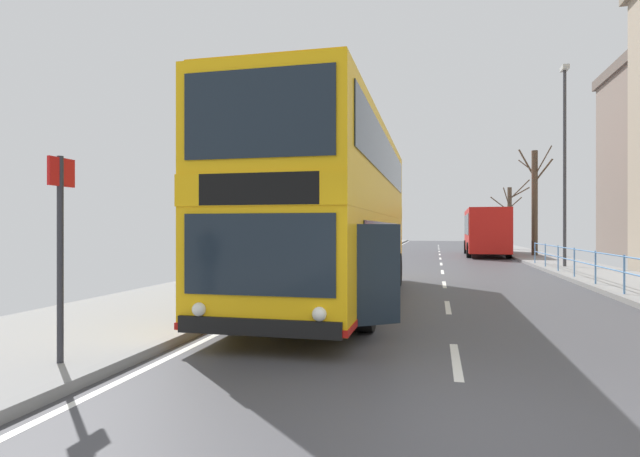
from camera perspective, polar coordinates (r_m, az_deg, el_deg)
The scene contains 8 objects.
ground at distance 4.93m, azimuth 7.46°, elevation -21.31°, with size 15.80×140.00×0.20m.
double_decker_bus_main at distance 12.50m, azimuth 1.84°, elevation 2.05°, with size 3.26×11.47×4.34m.
background_bus_far_lane at distance 35.26m, azimuth 18.30°, elevation -0.22°, with size 2.77×9.24×3.08m.
pedestrian_railing_far_kerb at distance 16.22m, azimuth 29.99°, elevation -3.51°, with size 0.05×21.45×1.01m.
bus_stop_sign_near at distance 7.10m, azimuth -27.41°, elevation -0.68°, with size 0.08×0.44×2.60m.
street_lamp_far_side at distance 25.05m, azimuth 26.06°, elevation 7.82°, with size 0.28×0.60×8.93m.
bare_tree_far_00 at distance 43.23m, azimuth 20.80°, elevation 1.37°, with size 2.99×1.43×5.51m.
bare_tree_far_01 at distance 34.18m, azimuth 23.22°, elevation 2.96°, with size 1.92×2.02×6.81m.
Camera 1 is at (-0.27, -4.57, 1.83)m, focal length 28.14 mm.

